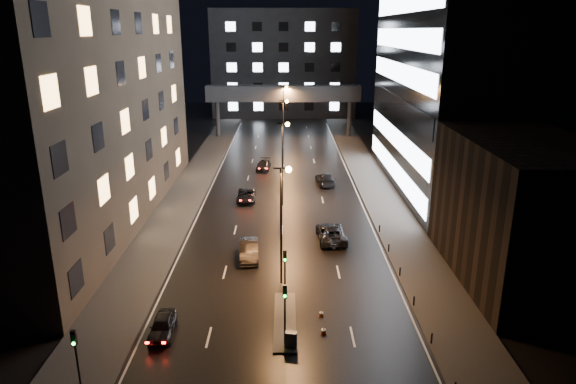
# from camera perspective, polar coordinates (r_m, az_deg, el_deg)

# --- Properties ---
(ground) EXTENTS (160.00, 160.00, 0.00)m
(ground) POSITION_cam_1_polar(r_m,az_deg,el_deg) (73.75, -0.57, 1.57)
(ground) COLOR black
(ground) RESTS_ON ground
(sidewalk_left) EXTENTS (5.00, 110.00, 0.15)m
(sidewalk_left) POSITION_cam_1_polar(r_m,az_deg,el_deg) (70.13, -10.86, 0.46)
(sidewalk_left) COLOR #383533
(sidewalk_left) RESTS_ON ground
(sidewalk_right) EXTENTS (5.00, 110.00, 0.15)m
(sidewalk_right) POSITION_cam_1_polar(r_m,az_deg,el_deg) (70.00, 9.70, 0.49)
(sidewalk_right) COLOR #383533
(sidewalk_right) RESTS_ON ground
(building_left) EXTENTS (15.00, 48.00, 40.00)m
(building_left) POSITION_cam_1_polar(r_m,az_deg,el_deg) (59.44, -23.87, 15.82)
(building_left) COLOR #2D2319
(building_left) RESTS_ON ground
(building_right_low) EXTENTS (10.00, 18.00, 12.00)m
(building_right_low) POSITION_cam_1_polar(r_m,az_deg,el_deg) (46.73, 24.59, -1.97)
(building_right_low) COLOR black
(building_right_low) RESTS_ON ground
(building_right_glass) EXTENTS (20.00, 36.00, 45.00)m
(building_right_glass) POSITION_cam_1_polar(r_m,az_deg,el_deg) (71.31, 21.01, 18.22)
(building_right_glass) COLOR black
(building_right_glass) RESTS_ON ground
(building_far) EXTENTS (34.00, 14.00, 25.00)m
(building_far) POSITION_cam_1_polar(r_m,az_deg,el_deg) (129.12, -0.48, 14.12)
(building_far) COLOR #333335
(building_far) RESTS_ON ground
(skybridge) EXTENTS (30.00, 3.00, 10.00)m
(skybridge) POSITION_cam_1_polar(r_m,az_deg,el_deg) (101.60, -0.52, 10.81)
(skybridge) COLOR #333335
(skybridge) RESTS_ON ground
(median_island) EXTENTS (1.60, 8.00, 0.15)m
(median_island) POSITION_cam_1_polar(r_m,az_deg,el_deg) (38.65, -0.34, -14.09)
(median_island) COLOR #383533
(median_island) RESTS_ON ground
(traffic_signal_near) EXTENTS (0.28, 0.34, 4.40)m
(traffic_signal_near) POSITION_cam_1_polar(r_m,az_deg,el_deg) (39.37, -0.35, -8.44)
(traffic_signal_near) COLOR black
(traffic_signal_near) RESTS_ON median_island
(traffic_signal_far) EXTENTS (0.28, 0.34, 4.40)m
(traffic_signal_far) POSITION_cam_1_polar(r_m,az_deg,el_deg) (34.52, -0.35, -12.45)
(traffic_signal_far) COLOR black
(traffic_signal_far) RESTS_ON median_island
(traffic_signal_corner) EXTENTS (0.28, 0.34, 4.40)m
(traffic_signal_corner) POSITION_cam_1_polar(r_m,az_deg,el_deg) (32.61, -22.49, -16.24)
(traffic_signal_corner) COLOR black
(traffic_signal_corner) RESTS_ON ground
(bollard_row) EXTENTS (0.12, 25.12, 0.90)m
(bollard_row) POSITION_cam_1_polar(r_m,az_deg,el_deg) (43.50, 13.03, -10.16)
(bollard_row) COLOR black
(bollard_row) RESTS_ON ground
(streetlight_near) EXTENTS (1.45, 0.50, 10.15)m
(streetlight_near) POSITION_cam_1_polar(r_m,az_deg,el_deg) (41.29, -0.55, -2.04)
(streetlight_near) COLOR black
(streetlight_near) RESTS_ON ground
(streetlight_mid_a) EXTENTS (1.45, 0.50, 10.15)m
(streetlight_mid_a) POSITION_cam_1_polar(r_m,az_deg,el_deg) (60.50, -0.48, 4.35)
(streetlight_mid_a) COLOR black
(streetlight_mid_a) RESTS_ON ground
(streetlight_mid_b) EXTENTS (1.45, 0.50, 10.15)m
(streetlight_mid_b) POSITION_cam_1_polar(r_m,az_deg,el_deg) (80.09, -0.45, 7.63)
(streetlight_mid_b) COLOR black
(streetlight_mid_b) RESTS_ON ground
(streetlight_far) EXTENTS (1.45, 0.50, 10.15)m
(streetlight_far) POSITION_cam_1_polar(r_m,az_deg,el_deg) (99.85, -0.42, 9.62)
(streetlight_far) COLOR black
(streetlight_far) RESTS_ON ground
(car_away_a) EXTENTS (1.71, 4.00, 1.35)m
(car_away_a) POSITION_cam_1_polar(r_m,az_deg,el_deg) (37.95, -13.76, -14.24)
(car_away_a) COLOR black
(car_away_a) RESTS_ON ground
(car_away_b) EXTENTS (2.07, 5.01, 1.61)m
(car_away_b) POSITION_cam_1_polar(r_m,az_deg,el_deg) (48.11, -4.36, -6.45)
(car_away_b) COLOR black
(car_away_b) RESTS_ON ground
(car_away_c) EXTENTS (2.31, 4.89, 1.35)m
(car_away_c) POSITION_cam_1_polar(r_m,az_deg,el_deg) (63.99, -4.65, -0.38)
(car_away_c) COLOR black
(car_away_c) RESTS_ON ground
(car_away_d) EXTENTS (2.29, 4.84, 1.36)m
(car_away_d) POSITION_cam_1_polar(r_m,az_deg,el_deg) (78.16, -2.73, 3.00)
(car_away_d) COLOR black
(car_away_d) RESTS_ON ground
(car_toward_a) EXTENTS (2.98, 5.91, 1.60)m
(car_toward_a) POSITION_cam_1_polar(r_m,az_deg,el_deg) (52.04, 4.81, -4.56)
(car_toward_a) COLOR black
(car_toward_a) RESTS_ON ground
(car_toward_b) EXTENTS (2.66, 5.46, 1.53)m
(car_toward_b) POSITION_cam_1_polar(r_m,az_deg,el_deg) (70.74, 4.16, 1.47)
(car_toward_b) COLOR black
(car_toward_b) RESTS_ON ground
(utility_cabinet) EXTENTS (0.85, 0.56, 1.11)m
(utility_cabinet) POSITION_cam_1_polar(r_m,az_deg,el_deg) (35.49, 0.33, -16.07)
(utility_cabinet) COLOR #4F4F51
(utility_cabinet) RESTS_ON median_island
(cone_a) EXTENTS (0.40, 0.40, 0.46)m
(cone_a) POSITION_cam_1_polar(r_m,az_deg,el_deg) (39.27, 3.71, -13.31)
(cone_a) COLOR #E94B0C
(cone_a) RESTS_ON ground
(cone_b) EXTENTS (0.54, 0.54, 0.57)m
(cone_b) POSITION_cam_1_polar(r_m,az_deg,el_deg) (37.23, 3.97, -15.12)
(cone_b) COLOR #FF4E0D
(cone_b) RESTS_ON ground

